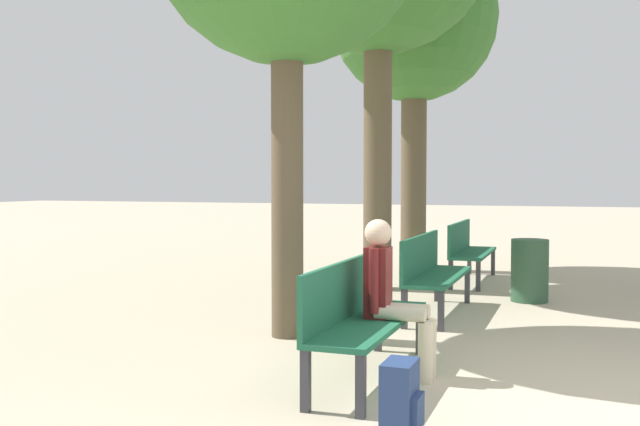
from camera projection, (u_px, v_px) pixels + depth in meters
ground_plane at (624, 409)px, 4.75m from camera, size 80.00×80.00×0.00m
bench_row_0 at (359, 310)px, 5.49m from camera, size 0.47×1.89×0.91m
bench_row_1 at (431, 268)px, 8.13m from camera, size 0.47×1.89×0.91m
bench_row_2 at (467, 247)px, 10.77m from camera, size 0.47×1.89×0.91m
tree_row_2 at (414, 23)px, 12.08m from camera, size 2.81×2.81×5.69m
person_seated at (392, 293)px, 5.51m from camera, size 0.55×0.31×1.23m
backpack at (401, 399)px, 4.24m from camera, size 0.22×0.29×0.45m
trash_bin at (530, 270)px, 9.00m from camera, size 0.46×0.46×0.79m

